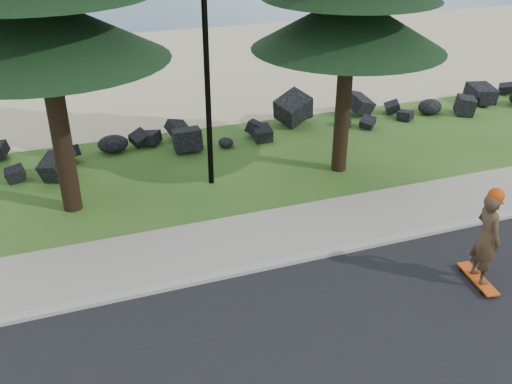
% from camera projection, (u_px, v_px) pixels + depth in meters
% --- Properties ---
extents(ground, '(160.00, 160.00, 0.00)m').
position_uv_depth(ground, '(252.00, 245.00, 12.25)').
color(ground, '#265019').
rests_on(ground, ground).
extents(kerb, '(160.00, 0.20, 0.10)m').
position_uv_depth(kerb, '(267.00, 266.00, 11.47)').
color(kerb, '#ABA39A').
rests_on(kerb, ground).
extents(sidewalk, '(160.00, 2.00, 0.08)m').
position_uv_depth(sidewalk, '(249.00, 239.00, 12.39)').
color(sidewalk, gray).
rests_on(sidewalk, ground).
extents(beach_sand, '(160.00, 15.00, 0.01)m').
position_uv_depth(beach_sand, '(139.00, 70.00, 24.32)').
color(beach_sand, '#D3B88C').
rests_on(beach_sand, ground).
extents(seawall_boulders, '(60.00, 2.40, 1.10)m').
position_uv_depth(seawall_boulders, '(189.00, 148.00, 16.91)').
color(seawall_boulders, black).
rests_on(seawall_boulders, ground).
extents(lamp_post, '(0.25, 0.14, 8.14)m').
position_uv_depth(lamp_post, '(205.00, 20.00, 12.99)').
color(lamp_post, black).
rests_on(lamp_post, ground).
extents(skateboarder, '(0.52, 1.13, 2.05)m').
position_uv_depth(skateboarder, '(487.00, 238.00, 10.58)').
color(skateboarder, '#DD4C0D').
rests_on(skateboarder, ground).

